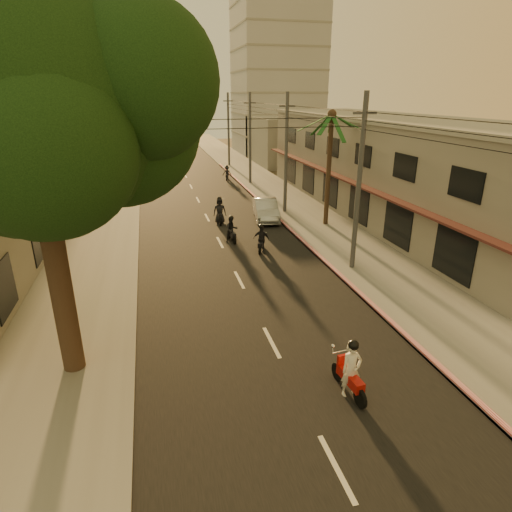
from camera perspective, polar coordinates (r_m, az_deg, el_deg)
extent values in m
plane|color=#383023|center=(15.01, 4.25, -15.41)|extent=(160.00, 160.00, 0.00)
cube|color=black|center=(32.91, -6.54, 5.11)|extent=(10.00, 140.00, 0.02)
cube|color=slate|center=(34.61, 5.91, 6.01)|extent=(5.00, 140.00, 0.12)
cube|color=slate|center=(32.86, -19.64, 4.08)|extent=(5.00, 140.00, 0.12)
cube|color=red|center=(29.30, 4.74, 3.38)|extent=(0.20, 60.00, 0.20)
cube|color=gray|center=(34.90, 17.56, 11.07)|extent=(8.00, 34.00, 7.00)
cube|color=gray|center=(34.53, 18.24, 17.03)|extent=(8.20, 34.20, 0.30)
cube|color=#471E1C|center=(32.97, 10.95, 10.41)|extent=(0.80, 34.00, 0.12)
cube|color=#B7B5B2|center=(70.53, 2.82, 25.01)|extent=(12.00, 12.00, 28.00)
cylinder|color=black|center=(14.99, -24.51, -4.18)|extent=(0.70, 0.70, 6.00)
cylinder|color=black|center=(14.33, -22.89, 7.70)|extent=(1.22, 2.17, 3.04)
cylinder|color=black|center=(13.91, -29.11, 7.20)|extent=(1.31, 1.49, 2.73)
sphere|color=black|center=(13.80, -28.04, 17.05)|extent=(7.20, 7.20, 7.20)
sphere|color=black|center=(14.51, -18.04, 16.48)|extent=(5.20, 5.20, 5.20)
sphere|color=black|center=(11.98, -26.36, 12.71)|extent=(4.60, 4.60, 4.60)
sphere|color=black|center=(12.96, -15.27, 21.67)|extent=(4.40, 4.40, 4.40)
sphere|color=black|center=(15.98, -22.29, 22.08)|extent=(4.40, 4.40, 4.40)
cylinder|color=black|center=(30.36, 9.64, 10.97)|extent=(0.32, 0.32, 7.60)
sphere|color=black|center=(29.97, 10.09, 18.14)|extent=(0.60, 0.60, 0.60)
cylinder|color=#38383A|center=(22.37, 13.53, 9.03)|extent=(0.26, 0.26, 9.00)
cube|color=#38383A|center=(21.96, 14.33, 18.00)|extent=(1.20, 0.12, 0.12)
cylinder|color=#38383A|center=(33.34, 4.03, 13.28)|extent=(0.26, 0.26, 9.00)
cube|color=#38383A|center=(33.06, 4.20, 19.30)|extent=(1.20, 0.12, 0.12)
cylinder|color=#38383A|center=(44.84, -0.80, 15.27)|extent=(0.26, 0.26, 9.00)
cube|color=#38383A|center=(44.63, -0.82, 19.74)|extent=(1.20, 0.12, 0.12)
cylinder|color=#38383A|center=(56.54, -3.68, 16.39)|extent=(0.26, 0.26, 9.00)
cube|color=#38383A|center=(56.38, -3.77, 19.93)|extent=(1.20, 0.12, 0.12)
cube|color=gray|center=(59.53, 3.84, 15.16)|extent=(8.00, 14.00, 6.00)
cube|color=gray|center=(47.03, -26.58, 10.56)|extent=(8.00, 14.00, 4.40)
cube|color=gray|center=(64.47, -23.62, 14.42)|extent=(8.00, 14.00, 7.00)
cylinder|color=black|center=(14.78, 10.82, -14.94)|extent=(0.16, 0.62, 0.62)
cylinder|color=black|center=(13.86, 13.72, -17.95)|extent=(0.16, 0.62, 0.62)
cube|color=#A9120D|center=(14.08, 12.48, -15.62)|extent=(0.41, 1.23, 0.33)
cube|color=#A9120D|center=(14.37, 11.38, -13.91)|extent=(0.34, 0.14, 0.66)
cylinder|color=silver|center=(14.25, 11.23, -12.35)|extent=(0.61, 0.09, 0.04)
imported|color=silver|center=(13.90, 12.58, -14.56)|extent=(0.75, 0.56, 1.85)
sphere|color=black|center=(13.42, 12.88, -11.51)|extent=(0.33, 0.33, 0.33)
sphere|color=silver|center=(13.95, 10.23, -11.72)|extent=(0.13, 0.13, 0.13)
sphere|color=silver|center=(14.22, 12.45, -11.20)|extent=(0.13, 0.13, 0.13)
cylinder|color=black|center=(27.87, -3.67, 2.86)|extent=(0.16, 0.55, 0.55)
cylinder|color=black|center=(26.76, -2.90, 2.10)|extent=(0.16, 0.55, 0.55)
cube|color=black|center=(27.17, -3.26, 2.97)|extent=(0.39, 1.10, 0.29)
cube|color=black|center=(27.57, -3.57, 3.55)|extent=(0.30, 0.13, 0.58)
cylinder|color=silver|center=(27.58, -3.66, 4.29)|extent=(0.54, 0.10, 0.04)
imported|color=black|center=(27.08, -3.27, 3.54)|extent=(0.94, 0.80, 1.64)
sphere|color=black|center=(26.86, -3.30, 5.10)|extent=(0.29, 0.29, 0.29)
cylinder|color=black|center=(26.16, 0.89, 1.66)|extent=(0.29, 0.53, 0.53)
cylinder|color=black|center=(25.05, 0.52, 0.78)|extent=(0.29, 0.53, 0.53)
cube|color=black|center=(25.45, 0.69, 1.72)|extent=(0.65, 1.07, 0.29)
cube|color=black|center=(25.85, 0.84, 2.36)|extent=(0.30, 0.20, 0.57)
cylinder|color=silver|center=(25.85, 0.88, 3.14)|extent=(0.50, 0.24, 0.04)
imported|color=black|center=(25.36, 0.69, 2.31)|extent=(1.21, 1.06, 1.60)
sphere|color=black|center=(25.13, 0.70, 3.93)|extent=(0.29, 0.29, 0.29)
cylinder|color=black|center=(32.01, -4.91, 5.28)|extent=(0.18, 0.63, 0.62)
cylinder|color=black|center=(30.67, -4.76, 4.59)|extent=(0.18, 0.63, 0.62)
cube|color=black|center=(31.18, -4.85, 5.43)|extent=(0.44, 1.25, 0.33)
cube|color=black|center=(31.67, -4.91, 5.98)|extent=(0.34, 0.15, 0.67)
cylinder|color=silver|center=(31.70, -4.95, 6.72)|extent=(0.61, 0.10, 0.04)
imported|color=black|center=(31.09, -4.86, 6.00)|extent=(1.04, 0.78, 1.87)
sphere|color=black|center=(30.88, -4.91, 7.59)|extent=(0.33, 0.33, 0.33)
cylinder|color=black|center=(48.13, -3.81, 10.50)|extent=(0.22, 0.52, 0.51)
cylinder|color=black|center=(47.01, -3.92, 10.25)|extent=(0.22, 0.52, 0.51)
cube|color=black|center=(47.46, -3.88, 10.66)|extent=(0.51, 1.03, 0.27)
cube|color=black|center=(47.88, -3.84, 10.91)|extent=(0.29, 0.16, 0.55)
cylinder|color=silver|center=(47.93, -3.83, 11.31)|extent=(0.49, 0.17, 0.04)
imported|color=black|center=(47.41, -3.89, 10.97)|extent=(1.27, 1.07, 1.53)
sphere|color=black|center=(47.30, -3.91, 11.82)|extent=(0.27, 0.27, 0.27)
imported|color=#A3A6AB|center=(32.08, 1.32, 6.23)|extent=(2.98, 5.13, 1.54)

